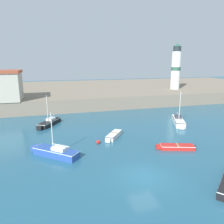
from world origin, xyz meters
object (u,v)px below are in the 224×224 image
(dinghy_red_1, at_px, (176,147))
(sailboat_blue_6, at_px, (55,152))
(harbor_shed_near_wharf, at_px, (3,85))
(sailboat_white_2, at_px, (178,121))
(mooring_buoy, at_px, (98,142))
(sailboat_black_0, at_px, (49,122))
(lighthouse, at_px, (176,67))
(dinghy_white_3, at_px, (114,135))

(dinghy_red_1, height_order, sailboat_blue_6, sailboat_blue_6)
(dinghy_red_1, relative_size, sailboat_blue_6, 0.86)
(sailboat_blue_6, relative_size, harbor_shed_near_wharf, 0.78)
(sailboat_white_2, relative_size, mooring_buoy, 13.39)
(sailboat_black_0, bearing_deg, lighthouse, 26.50)
(dinghy_red_1, height_order, dinghy_white_3, dinghy_white_3)
(dinghy_white_3, bearing_deg, sailboat_black_0, 134.68)
(sailboat_white_2, xyz_separation_m, harbor_shed_near_wharf, (-28.15, 14.83, 4.97))
(mooring_buoy, distance_m, harbor_shed_near_wharf, 24.73)
(dinghy_red_1, relative_size, sailboat_white_2, 0.72)
(dinghy_red_1, distance_m, harbor_shed_near_wharf, 32.99)
(sailboat_white_2, distance_m, harbor_shed_near_wharf, 32.20)
(sailboat_white_2, height_order, sailboat_blue_6, sailboat_white_2)
(sailboat_white_2, relative_size, sailboat_blue_6, 1.20)
(dinghy_white_3, relative_size, harbor_shed_near_wharf, 0.56)
(sailboat_white_2, bearing_deg, dinghy_red_1, -123.58)
(dinghy_white_3, xyz_separation_m, sailboat_blue_6, (-7.62, -3.76, 0.15))
(dinghy_red_1, xyz_separation_m, mooring_buoy, (-8.34, 4.07, -0.04))
(sailboat_black_0, distance_m, sailboat_blue_6, 12.09)
(sailboat_black_0, distance_m, mooring_buoy, 11.45)
(lighthouse, bearing_deg, sailboat_blue_6, -138.24)
(sailboat_white_2, distance_m, dinghy_white_3, 12.42)
(sailboat_black_0, bearing_deg, dinghy_red_1, -44.71)
(mooring_buoy, bearing_deg, dinghy_red_1, -25.98)
(sailboat_black_0, relative_size, dinghy_red_1, 1.17)
(dinghy_red_1, height_order, lighthouse, lighthouse)
(sailboat_blue_6, bearing_deg, harbor_shed_near_wharf, 111.31)
(dinghy_red_1, xyz_separation_m, harbor_shed_near_wharf, (-22.10, 23.94, 5.19))
(dinghy_red_1, relative_size, dinghy_white_3, 1.19)
(dinghy_red_1, height_order, sailboat_white_2, sailboat_white_2)
(dinghy_red_1, distance_m, sailboat_white_2, 10.93)
(sailboat_white_2, relative_size, dinghy_white_3, 1.66)
(sailboat_black_0, bearing_deg, mooring_buoy, -59.79)
(mooring_buoy, xyz_separation_m, harbor_shed_near_wharf, (-13.76, 19.87, 5.23))
(sailboat_blue_6, distance_m, mooring_buoy, 5.61)
(sailboat_black_0, distance_m, lighthouse, 36.59)
(dinghy_red_1, distance_m, mooring_buoy, 9.28)
(dinghy_white_3, relative_size, sailboat_blue_6, 0.73)
(mooring_buoy, relative_size, lighthouse, 0.04)
(sailboat_black_0, relative_size, harbor_shed_near_wharf, 0.79)
(dinghy_red_1, xyz_separation_m, sailboat_blue_6, (-13.50, 1.88, 0.21))
(dinghy_red_1, bearing_deg, lighthouse, 59.11)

